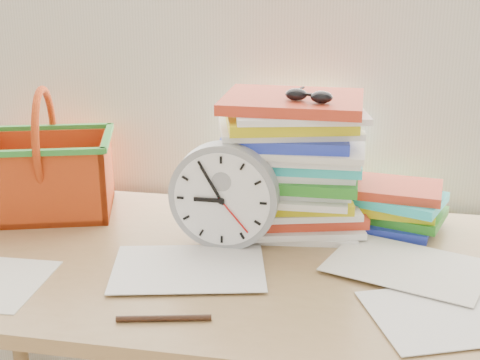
% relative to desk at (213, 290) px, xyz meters
% --- Properties ---
extents(desk, '(1.40, 0.70, 0.75)m').
position_rel_desk_xyz_m(desk, '(0.00, 0.00, 0.00)').
color(desk, '#977447').
rests_on(desk, ground).
extents(paper_stack, '(0.36, 0.31, 0.31)m').
position_rel_desk_xyz_m(paper_stack, '(0.14, 0.20, 0.23)').
color(paper_stack, white).
rests_on(paper_stack, desk).
extents(clock, '(0.23, 0.05, 0.23)m').
position_rel_desk_xyz_m(clock, '(0.01, 0.06, 0.19)').
color(clock, gray).
rests_on(clock, desk).
extents(sunglasses, '(0.14, 0.13, 0.03)m').
position_rel_desk_xyz_m(sunglasses, '(0.18, 0.15, 0.39)').
color(sunglasses, black).
rests_on(sunglasses, paper_stack).
extents(book_stack, '(0.28, 0.24, 0.10)m').
position_rel_desk_xyz_m(book_stack, '(0.37, 0.24, 0.13)').
color(book_stack, white).
rests_on(book_stack, desk).
extents(basket, '(0.35, 0.31, 0.30)m').
position_rel_desk_xyz_m(basket, '(-0.45, 0.19, 0.22)').
color(basket, '#DC4A15').
rests_on(basket, desk).
extents(pen, '(0.16, 0.05, 0.01)m').
position_rel_desk_xyz_m(pen, '(-0.03, -0.26, 0.08)').
color(pen, black).
rests_on(pen, desk).
extents(scattered_papers, '(1.26, 0.42, 0.02)m').
position_rel_desk_xyz_m(scattered_papers, '(0.00, 0.00, 0.08)').
color(scattered_papers, white).
rests_on(scattered_papers, desk).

